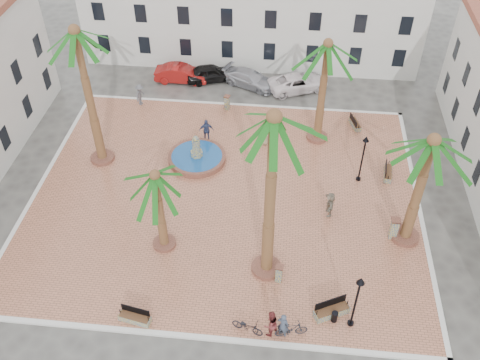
{
  "coord_description": "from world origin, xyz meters",
  "views": [
    {
      "loc": [
        3.76,
        -26.19,
        25.32
      ],
      "look_at": [
        1.0,
        0.0,
        1.6
      ],
      "focal_mm": 40.0,
      "sensor_mm": 36.0,
      "label": 1
    }
  ],
  "objects": [
    {
      "name": "pedestrian_fountain_b",
      "position": [
        -2.19,
        5.86,
        1.1
      ],
      "size": [
        1.19,
        0.71,
        1.91
      ],
      "primitive_type": "imported",
      "rotation": [
        0.0,
        0.0,
        0.23
      ],
      "color": "navy",
      "rests_on": "plaza"
    },
    {
      "name": "kerb_e",
      "position": [
        13.0,
        0.0,
        0.08
      ],
      "size": [
        0.3,
        22.3,
        0.16
      ],
      "primitive_type": "cube",
      "color": "silver",
      "rests_on": "ground"
    },
    {
      "name": "pedestrian_fountain_a",
      "position": [
        2.28,
        5.9,
        0.91
      ],
      "size": [
        0.84,
        0.65,
        1.52
      ],
      "primitive_type": "imported",
      "rotation": [
        0.0,
        0.0,
        0.24
      ],
      "color": "#8C7958",
      "rests_on": "plaza"
    },
    {
      "name": "car_silver",
      "position": [
        0.38,
        14.23,
        0.7
      ],
      "size": [
        5.23,
        3.83,
        1.41
      ],
      "primitive_type": "imported",
      "rotation": [
        0.0,
        0.0,
        1.14
      ],
      "color": "#B1B2BA",
      "rests_on": "ground"
    },
    {
      "name": "plaza",
      "position": [
        0.0,
        0.0,
        0.07
      ],
      "size": [
        26.0,
        22.0,
        0.15
      ],
      "primitive_type": "cube",
      "color": "#B96F51",
      "rests_on": "ground"
    },
    {
      "name": "car_red",
      "position": [
        -5.74,
        14.37,
        0.76
      ],
      "size": [
        4.66,
        1.71,
        1.53
      ],
      "primitive_type": "imported",
      "rotation": [
        0.0,
        0.0,
        1.59
      ],
      "color": "maroon",
      "rests_on": "ground"
    },
    {
      "name": "car_white",
      "position": [
        4.59,
        14.02,
        0.72
      ],
      "size": [
        5.73,
        4.24,
        1.45
      ],
      "primitive_type": "imported",
      "rotation": [
        0.0,
        0.0,
        1.97
      ],
      "color": "white",
      "rests_on": "ground"
    },
    {
      "name": "palm_ne",
      "position": [
        6.22,
        7.06,
        7.26
      ],
      "size": [
        5.19,
        5.19,
        8.35
      ],
      "color": "brown",
      "rests_on": "plaza"
    },
    {
      "name": "kerb_n",
      "position": [
        0.0,
        11.0,
        0.08
      ],
      "size": [
        26.3,
        0.3,
        0.16
      ],
      "primitive_type": "cube",
      "color": "silver",
      "rests_on": "ground"
    },
    {
      "name": "pedestrian_north",
      "position": [
        -8.37,
        10.21,
        1.07
      ],
      "size": [
        0.93,
        1.31,
        1.84
      ],
      "primitive_type": "imported",
      "rotation": [
        0.0,
        0.0,
        1.34
      ],
      "color": "#545459",
      "rests_on": "plaza"
    },
    {
      "name": "bollard_n",
      "position": [
        -1.14,
        10.24,
        0.81
      ],
      "size": [
        0.55,
        0.55,
        1.27
      ],
      "rotation": [
        0.0,
        0.0,
        -0.25
      ],
      "color": "gray",
      "rests_on": "plaza"
    },
    {
      "name": "lamppost_e",
      "position": [
        9.12,
        2.52,
        2.74
      ],
      "size": [
        0.41,
        0.41,
        3.82
      ],
      "color": "black",
      "rests_on": "plaza"
    },
    {
      "name": "kerb_s",
      "position": [
        0.0,
        -11.0,
        0.08
      ],
      "size": [
        26.3,
        0.3,
        0.16
      ],
      "primitive_type": "cube",
      "color": "silver",
      "rests_on": "ground"
    },
    {
      "name": "kerb_w",
      "position": [
        -13.0,
        0.0,
        0.08
      ],
      "size": [
        0.3,
        22.3,
        0.16
      ],
      "primitive_type": "cube",
      "color": "silver",
      "rests_on": "ground"
    },
    {
      "name": "bollard_e",
      "position": [
        10.9,
        -2.72,
        0.96
      ],
      "size": [
        0.56,
        0.56,
        1.56
      ],
      "rotation": [
        0.0,
        0.0,
        -0.01
      ],
      "color": "gray",
      "rests_on": "plaza"
    },
    {
      "name": "lamppost_s",
      "position": [
        8.01,
        -9.37,
        2.86
      ],
      "size": [
        0.44,
        0.44,
        4.01
      ],
      "color": "black",
      "rests_on": "plaza"
    },
    {
      "name": "pedestrian_east",
      "position": [
        6.98,
        -1.09,
        1.05
      ],
      "size": [
        0.59,
        1.69,
        1.8
      ],
      "primitive_type": "imported",
      "rotation": [
        0.0,
        0.0,
        -1.53
      ],
      "color": "gray",
      "rests_on": "plaza"
    },
    {
      "name": "bench_s",
      "position": [
        -3.64,
        -10.38,
        0.41
      ],
      "size": [
        1.83,
        0.86,
        0.93
      ],
      "rotation": [
        0.0,
        0.0,
        -0.19
      ],
      "color": "gray",
      "rests_on": "plaza"
    },
    {
      "name": "bicycle_b",
      "position": [
        4.81,
        -10.4,
        0.68
      ],
      "size": [
        1.85,
        0.91,
        1.07
      ],
      "primitive_type": "imported",
      "rotation": [
        0.0,
        0.0,
        1.81
      ],
      "color": "black",
      "rests_on": "plaza"
    },
    {
      "name": "palm_sw",
      "position": [
        -3.2,
        -4.83,
        5.16
      ],
      "size": [
        4.66,
        4.66,
        6.06
      ],
      "color": "brown",
      "rests_on": "plaza"
    },
    {
      "name": "ground",
      "position": [
        0.0,
        0.0,
        0.0
      ],
      "size": [
        120.0,
        120.0,
        0.0
      ],
      "primitive_type": "plane",
      "color": "#56544F",
      "rests_on": "ground"
    },
    {
      "name": "bench_ne",
      "position": [
        9.2,
        8.9,
        0.39
      ],
      "size": [
        0.92,
        1.67,
        0.84
      ],
      "rotation": [
        0.0,
        0.0,
        1.86
      ],
      "color": "gray",
      "rests_on": "plaza"
    },
    {
      "name": "bollard_se",
      "position": [
        3.98,
        -6.85,
        0.81
      ],
      "size": [
        0.53,
        0.53,
        1.27
      ],
      "rotation": [
        0.0,
        0.0,
        -0.18
      ],
      "color": "gray",
      "rests_on": "plaza"
    },
    {
      "name": "bicycle_a",
      "position": [
        2.5,
        -10.4,
        0.62
      ],
      "size": [
        1.88,
        1.12,
        0.93
      ],
      "primitive_type": "imported",
      "rotation": [
        0.0,
        0.0,
        1.27
      ],
      "color": "black",
      "rests_on": "plaza"
    },
    {
      "name": "palm_s",
      "position": [
        3.22,
        -6.1,
        10.07
      ],
      "size": [
        5.79,
        5.79,
        11.4
      ],
      "color": "brown",
      "rests_on": "plaza"
    },
    {
      "name": "cyclist_a",
      "position": [
        4.35,
        -10.4,
        1.03
      ],
      "size": [
        0.74,
        0.59,
        1.76
      ],
      "primitive_type": "imported",
      "rotation": [
        0.0,
        0.0,
        2.85
      ],
      "color": "#3B4556",
      "rests_on": "plaza"
    },
    {
      "name": "bench_se",
      "position": [
        6.97,
        -8.85,
        0.45
      ],
      "size": [
        2.06,
        1.45,
        1.06
      ],
      "rotation": [
        0.0,
        0.0,
        0.47
      ],
      "color": "gray",
      "rests_on": "plaza"
    },
    {
      "name": "car_black",
      "position": [
        -3.13,
        14.71,
        0.76
      ],
      "size": [
        4.78,
        3.09,
        1.51
      ],
      "primitive_type": "imported",
      "rotation": [
        0.0,
        0.0,
        1.89
      ],
      "color": "black",
      "rests_on": "ground"
    },
    {
      "name": "palm_e",
      "position": [
        11.69,
        -2.68,
        6.94
      ],
      "size": [
        5.77,
        5.77,
        8.12
      ],
      "color": "brown",
      "rests_on": "plaza"
    },
    {
      "name": "palm_nw",
      "position": [
        -9.47,
        2.86,
        9.32
      ],
      "size": [
        5.61,
        5.61,
        10.58
      ],
      "color": "brown",
      "rests_on": "plaza"
    },
    {
      "name": "building_north",
      "position": [
        -0.0,
        19.99,
        4.77
      ],
      "size": [
        30.4,
        7.4,
        9.5
      ],
      "color": "silver",
      "rests_on": "ground"
    },
    {
      "name": "fountain",
      "position": [
        -2.54,
        3.48,
        0.45
      ],
      "size": [
        4.22,
        4.22,
        2.18
      ],
      "color": "brown",
      "rests_on": "plaza"
    },
    {
      "name": "litter_bin",
      "position": [
        7.12,
        -9.24,
        0.49
      ],
      "size": [
        0.35,
        0.35,
        0.69
      ],
      "primitive_type": "cylinder",
      "color": "black",
      "rests_on": "plaza"
    },
    {
      "name": "bench_e",
      "position": [
        11.19,
        3.16,
        0.41
      ],
      "size": [
        0.74,
        1.78,
        0.91
      ],
      "rotation": [
        0.0,
        0.0,
        1.44
      ],
      "color": "gray",
      "rests_on": "plaza"
    },
    {
      "name": "cyclist_b",
      "position": [
        3.7,
        -10.4,
        1.05
      ],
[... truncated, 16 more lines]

